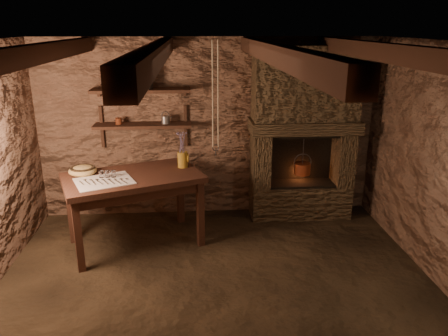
{
  "coord_description": "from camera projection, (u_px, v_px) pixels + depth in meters",
  "views": [
    {
      "loc": [
        -0.21,
        -3.76,
        2.54
      ],
      "look_at": [
        0.13,
        0.9,
        1.0
      ],
      "focal_mm": 35.0,
      "sensor_mm": 36.0,
      "label": 1
    }
  ],
  "objects": [
    {
      "name": "floor",
      "position": [
        217.0,
        291.0,
        4.37
      ],
      "size": [
        4.5,
        4.5,
        0.0
      ],
      "primitive_type": "plane",
      "color": "black",
      "rests_on": "ground"
    },
    {
      "name": "back_wall",
      "position": [
        208.0,
        129.0,
        5.89
      ],
      "size": [
        4.5,
        0.04,
        2.4
      ],
      "primitive_type": "cube",
      "color": "#4F3325",
      "rests_on": "floor"
    },
    {
      "name": "front_wall",
      "position": [
        241.0,
        318.0,
        2.1
      ],
      "size": [
        4.5,
        0.04,
        2.4
      ],
      "primitive_type": "cube",
      "color": "#4F3325",
      "rests_on": "floor"
    },
    {
      "name": "ceiling",
      "position": [
        216.0,
        43.0,
        3.62
      ],
      "size": [
        4.5,
        4.0,
        0.04
      ],
      "primitive_type": "cube",
      "color": "black",
      "rests_on": "back_wall"
    },
    {
      "name": "beam_far_left",
      "position": [
        32.0,
        55.0,
        3.54
      ],
      "size": [
        0.14,
        3.95,
        0.16
      ],
      "primitive_type": "cube",
      "color": "black",
      "rests_on": "ceiling"
    },
    {
      "name": "beam_mid_left",
      "position": [
        156.0,
        54.0,
        3.61
      ],
      "size": [
        0.14,
        3.95,
        0.16
      ],
      "primitive_type": "cube",
      "color": "black",
      "rests_on": "ceiling"
    },
    {
      "name": "beam_mid_right",
      "position": [
        275.0,
        53.0,
        3.68
      ],
      "size": [
        0.14,
        3.95,
        0.16
      ],
      "primitive_type": "cube",
      "color": "black",
      "rests_on": "ceiling"
    },
    {
      "name": "beam_far_right",
      "position": [
        390.0,
        53.0,
        3.75
      ],
      "size": [
        0.14,
        3.95,
        0.16
      ],
      "primitive_type": "cube",
      "color": "black",
      "rests_on": "ceiling"
    },
    {
      "name": "shelf_lower",
      "position": [
        143.0,
        125.0,
        5.65
      ],
      "size": [
        1.25,
        0.3,
        0.04
      ],
      "primitive_type": "cube",
      "color": "black",
      "rests_on": "back_wall"
    },
    {
      "name": "shelf_upper",
      "position": [
        141.0,
        90.0,
        5.5
      ],
      "size": [
        1.25,
        0.3,
        0.04
      ],
      "primitive_type": "cube",
      "color": "black",
      "rests_on": "back_wall"
    },
    {
      "name": "hearth",
      "position": [
        303.0,
        129.0,
        5.75
      ],
      "size": [
        1.43,
        0.51,
        2.3
      ],
      "color": "#36291B",
      "rests_on": "floor"
    },
    {
      "name": "work_table",
      "position": [
        135.0,
        207.0,
        5.18
      ],
      "size": [
        1.75,
        1.36,
        0.88
      ],
      "rotation": [
        0.0,
        0.0,
        0.36
      ],
      "color": "black",
      "rests_on": "floor"
    },
    {
      "name": "linen_cloth",
      "position": [
        104.0,
        181.0,
        4.85
      ],
      "size": [
        0.74,
        0.68,
        0.01
      ],
      "primitive_type": "cube",
      "rotation": [
        0.0,
        0.0,
        0.41
      ],
      "color": "silver",
      "rests_on": "work_table"
    },
    {
      "name": "pewter_cutlery_row",
      "position": [
        104.0,
        181.0,
        4.82
      ],
      "size": [
        0.54,
        0.38,
        0.01
      ],
      "primitive_type": null,
      "rotation": [
        0.0,
        0.0,
        0.41
      ],
      "color": "#99988B",
      "rests_on": "linen_cloth"
    },
    {
      "name": "drinking_glasses",
      "position": [
        107.0,
        174.0,
        4.94
      ],
      "size": [
        0.19,
        0.06,
        0.08
      ],
      "primitive_type": null,
      "color": "silver",
      "rests_on": "linen_cloth"
    },
    {
      "name": "stoneware_jug",
      "position": [
        183.0,
        152.0,
        5.28
      ],
      "size": [
        0.14,
        0.13,
        0.44
      ],
      "rotation": [
        0.0,
        0.0,
        -0.07
      ],
      "color": "#AB7C21",
      "rests_on": "work_table"
    },
    {
      "name": "wooden_bowl",
      "position": [
        83.0,
        171.0,
        5.08
      ],
      "size": [
        0.42,
        0.42,
        0.11
      ],
      "primitive_type": "ellipsoid",
      "rotation": [
        0.0,
        0.0,
        0.35
      ],
      "color": "olive",
      "rests_on": "work_table"
    },
    {
      "name": "iron_stockpot",
      "position": [
        143.0,
        81.0,
        5.47
      ],
      "size": [
        0.29,
        0.29,
        0.19
      ],
      "primitive_type": "cylinder",
      "rotation": [
        0.0,
        0.0,
        0.17
      ],
      "color": "#2A2726",
      "rests_on": "shelf_upper"
    },
    {
      "name": "tin_pan",
      "position": [
        114.0,
        78.0,
        5.53
      ],
      "size": [
        0.28,
        0.17,
        0.26
      ],
      "primitive_type": "cylinder",
      "rotation": [
        1.26,
        0.0,
        0.21
      ],
      "color": "#989994",
      "rests_on": "shelf_upper"
    },
    {
      "name": "small_kettle",
      "position": [
        166.0,
        120.0,
        5.64
      ],
      "size": [
        0.17,
        0.14,
        0.15
      ],
      "primitive_type": null,
      "rotation": [
        0.0,
        0.0,
        -0.26
      ],
      "color": "#989994",
      "rests_on": "shelf_lower"
    },
    {
      "name": "rusty_tin",
      "position": [
        119.0,
        121.0,
        5.61
      ],
      "size": [
        0.09,
        0.09,
        0.08
      ],
      "primitive_type": "cylinder",
      "rotation": [
        0.0,
        0.0,
        0.19
      ],
      "color": "#542110",
      "rests_on": "shelf_lower"
    },
    {
      "name": "red_pot",
      "position": [
        302.0,
        168.0,
        5.87
      ],
      "size": [
        0.28,
        0.28,
        0.54
      ],
      "rotation": [
        0.0,
        0.0,
        0.37
      ],
      "color": "maroon",
      "rests_on": "hearth"
    },
    {
      "name": "hanging_ropes",
      "position": [
        215.0,
        95.0,
        4.8
      ],
      "size": [
        0.08,
        0.08,
        1.2
      ],
      "primitive_type": null,
      "color": "tan",
      "rests_on": "ceiling"
    }
  ]
}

